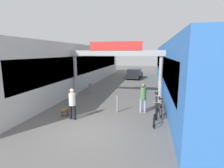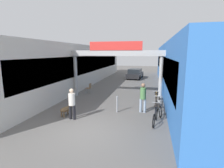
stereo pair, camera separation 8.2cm
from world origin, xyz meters
TOP-DOWN VIEW (x-y plane):
  - ground_plane at (0.00, 0.00)m, footprint 80.00×80.00m
  - storefront_left at (-5.09, 11.00)m, footprint 3.00×26.00m
  - storefront_right at (5.09, 11.00)m, footprint 3.00×26.00m
  - arcade_sign_gateway at (0.00, 6.13)m, footprint 7.40×0.47m
  - pedestrian_with_dog at (-1.29, 1.17)m, footprint 0.40×0.39m
  - pedestrian_companion at (2.26, 3.12)m, footprint 0.39×0.36m
  - dog_on_leash at (-1.84, 1.60)m, footprint 0.57×0.86m
  - bicycle_black_nearest at (2.98, 1.66)m, footprint 0.46×1.68m
  - bicycle_silver_second at (3.17, 3.05)m, footprint 0.46×1.68m
  - bicycle_orange_third at (3.05, 4.36)m, footprint 0.46×1.69m
  - bollard_post_metal at (0.79, 2.79)m, footprint 0.10×0.10m
  - cafe_chair_wood_nearer at (-2.50, 6.96)m, footprint 0.43×0.43m
  - parked_car_black at (0.43, 16.90)m, footprint 2.06×4.12m

SIDE VIEW (x-z plane):
  - ground_plane at x=0.00m, z-range 0.00..0.00m
  - dog_on_leash at x=-1.84m, z-range 0.08..0.69m
  - bicycle_black_nearest at x=2.98m, z-range -0.05..0.93m
  - bicycle_silver_second at x=3.17m, z-range -0.05..0.93m
  - bicycle_orange_third at x=3.05m, z-range -0.05..0.93m
  - bollard_post_metal at x=0.79m, z-range 0.01..1.00m
  - cafe_chair_wood_nearer at x=-2.50m, z-range 0.10..0.99m
  - parked_car_black at x=0.43m, z-range -0.02..1.31m
  - pedestrian_with_dog at x=-1.29m, z-range 0.12..1.77m
  - pedestrian_companion at x=2.26m, z-range 0.13..1.87m
  - storefront_left at x=-5.09m, z-range 0.00..4.22m
  - storefront_right at x=5.09m, z-range 0.00..4.22m
  - arcade_sign_gateway at x=0.00m, z-range 0.92..5.21m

